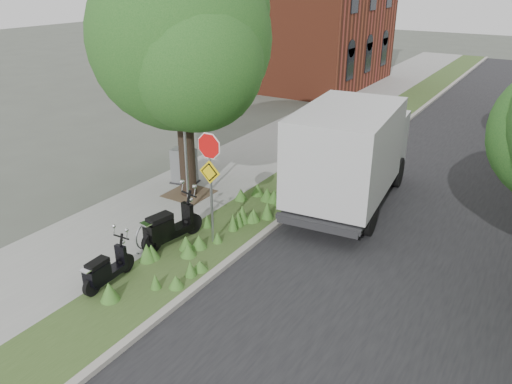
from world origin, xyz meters
TOP-DOWN VIEW (x-y plane):
  - ground at (0.00, 0.00)m, footprint 120.00×120.00m
  - sidewalk_near at (-4.25, 10.00)m, footprint 3.50×60.00m
  - verge at (-1.50, 10.00)m, footprint 2.00×60.00m
  - kerb_near at (-0.50, 10.00)m, footprint 0.20×60.00m
  - road at (3.00, 10.00)m, footprint 7.00×60.00m
  - street_tree_main at (-4.08, 2.86)m, footprint 6.21×5.54m
  - bare_post at (-3.20, 1.80)m, footprint 0.08×0.08m
  - bike_hoop at (-2.70, -0.60)m, footprint 0.06×0.78m
  - sign_assembly at (-1.40, 0.58)m, footprint 0.94×0.08m
  - brick_building at (-9.50, 22.00)m, footprint 9.40×10.40m
  - scooter_near at (-2.34, -0.20)m, footprint 0.64×1.99m
  - scooter_far at (-2.29, -2.44)m, footprint 0.38×1.60m
  - box_truck at (0.68, 5.02)m, footprint 3.04×6.41m
  - utility_cabinet at (-4.74, 3.50)m, footprint 1.02×0.78m

SIDE VIEW (x-z plane):
  - ground at x=0.00m, z-range 0.00..0.00m
  - road at x=3.00m, z-range 0.00..0.01m
  - sidewalk_near at x=-4.25m, z-range 0.00..0.12m
  - verge at x=-1.50m, z-range 0.00..0.12m
  - kerb_near at x=-0.50m, z-range 0.00..0.13m
  - scooter_far at x=-2.29m, z-range 0.11..0.87m
  - bike_hoop at x=-2.70m, z-range 0.11..0.88m
  - scooter_near at x=-2.34m, z-range 0.11..1.06m
  - utility_cabinet at x=-4.74m, z-range 0.09..1.31m
  - box_truck at x=0.68m, z-range 0.42..3.23m
  - bare_post at x=-3.20m, z-range 0.12..4.12m
  - sign_assembly at x=-1.40m, z-range 0.72..3.94m
  - brick_building at x=-9.50m, z-range 0.06..8.36m
  - street_tree_main at x=-4.08m, z-range 0.97..8.63m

